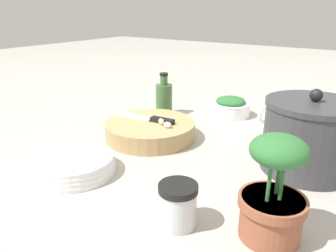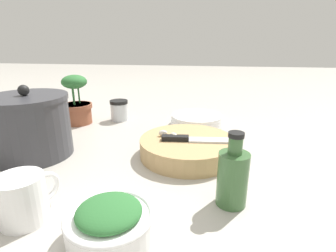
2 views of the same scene
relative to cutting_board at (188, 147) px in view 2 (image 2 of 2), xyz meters
name	(u,v)px [view 2 (image 2 of 2)]	position (x,y,z in m)	size (l,w,h in m)	color
ground_plane	(147,157)	(-0.02, 0.11, -0.02)	(5.00, 5.00, 0.00)	#B2ADA3
cutting_board	(188,147)	(0.00, 0.00, 0.00)	(0.26, 0.26, 0.05)	tan
chef_knife	(194,139)	(-0.01, -0.02, 0.03)	(0.04, 0.20, 0.01)	black
garlic_cloves	(170,135)	(0.00, 0.05, 0.03)	(0.04, 0.06, 0.02)	#F3E9CB
herb_bowl	(110,222)	(-0.33, 0.10, 0.01)	(0.14, 0.14, 0.07)	white
spice_jar	(119,110)	(0.29, 0.29, 0.02)	(0.07, 0.07, 0.08)	silver
coffee_mug	(23,198)	(-0.31, 0.27, 0.02)	(0.11, 0.08, 0.09)	white
plate_stack	(197,120)	(0.27, -0.02, -0.01)	(0.19, 0.19, 0.04)	white
oil_bottle	(233,177)	(-0.21, -0.10, 0.03)	(0.06, 0.06, 0.15)	#3D6638
stock_pot	(30,126)	(-0.05, 0.42, 0.06)	(0.21, 0.21, 0.19)	#38383D
potted_herb	(77,103)	(0.23, 0.43, 0.05)	(0.11, 0.11, 0.18)	#935138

